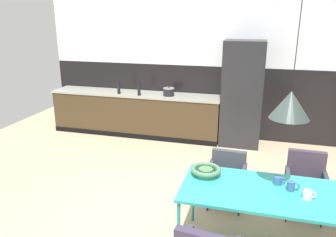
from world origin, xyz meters
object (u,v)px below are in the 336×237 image
at_px(dining_table, 280,196).
at_px(mug_glass_clear, 291,186).
at_px(cooking_pot, 169,92).
at_px(mug_tall_blue, 278,180).
at_px(bottle_wine_green, 139,89).
at_px(armchair_facing_counter, 227,171).
at_px(pendant_lamp_over_table_near, 290,105).
at_px(refrigerator_column, 242,94).
at_px(armchair_far_side, 306,177).
at_px(mug_short_terracotta, 308,195).
at_px(fruit_bowl, 206,170).
at_px(bottle_oil_tall, 119,88).

height_order(dining_table, mug_glass_clear, mug_glass_clear).
distance_m(mug_glass_clear, cooking_pot, 3.70).
distance_m(mug_tall_blue, cooking_pot, 3.55).
bearing_deg(bottle_wine_green, dining_table, -49.05).
relative_size(armchair_facing_counter, pendant_lamp_over_table_near, 0.52).
height_order(refrigerator_column, bottle_wine_green, refrigerator_column).
height_order(armchair_far_side, armchair_facing_counter, armchair_far_side).
distance_m(refrigerator_column, pendant_lamp_over_table_near, 3.28).
relative_size(mug_tall_blue, cooking_pot, 0.58).
bearing_deg(pendant_lamp_over_table_near, mug_short_terracotta, -13.23).
bearing_deg(dining_table, armchair_facing_counter, 123.50).
bearing_deg(mug_glass_clear, armchair_far_side, 72.66).
relative_size(fruit_bowl, pendant_lamp_over_table_near, 0.25).
xyz_separation_m(armchair_far_side, armchair_facing_counter, (-0.97, -0.03, -0.04)).
bearing_deg(armchair_facing_counter, armchair_far_side, -176.31).
bearing_deg(mug_tall_blue, cooking_pot, 124.03).
relative_size(mug_glass_clear, pendant_lamp_over_table_near, 0.09).
height_order(dining_table, armchair_facing_counter, dining_table).
relative_size(armchair_facing_counter, bottle_oil_tall, 2.43).
distance_m(dining_table, mug_glass_clear, 0.16).
distance_m(mug_glass_clear, pendant_lamp_over_table_near, 0.86).
xyz_separation_m(bottle_oil_tall, pendant_lamp_over_table_near, (3.04, -3.01, 0.64)).
relative_size(dining_table, mug_short_terracotta, 15.60).
xyz_separation_m(mug_tall_blue, bottle_wine_green, (-2.57, 2.81, 0.23)).
height_order(mug_short_terracotta, mug_glass_clear, mug_glass_clear).
height_order(dining_table, pendant_lamp_over_table_near, pendant_lamp_over_table_near).
distance_m(armchair_far_side, armchair_facing_counter, 0.97).
height_order(mug_short_terracotta, pendant_lamp_over_table_near, pendant_lamp_over_table_near).
bearing_deg(refrigerator_column, bottle_wine_green, -174.60).
height_order(armchair_far_side, mug_tall_blue, mug_tall_blue).
distance_m(armchair_facing_counter, mug_glass_clear, 1.14).
height_order(refrigerator_column, mug_tall_blue, refrigerator_column).
bearing_deg(cooking_pot, refrigerator_column, 2.39).
bearing_deg(refrigerator_column, mug_glass_clear, -77.78).
distance_m(armchair_facing_counter, bottle_oil_tall, 3.27).
height_order(armchair_far_side, fruit_bowl, fruit_bowl).
relative_size(armchair_facing_counter, mug_glass_clear, 5.78).
bearing_deg(bottle_oil_tall, fruit_bowl, -51.40).
height_order(bottle_oil_tall, bottle_wine_green, bottle_wine_green).
xyz_separation_m(bottle_oil_tall, bottle_wine_green, (0.45, -0.03, 0.01)).
bearing_deg(armchair_far_side, bottle_oil_tall, -30.10).
bearing_deg(bottle_oil_tall, refrigerator_column, 3.66).
xyz_separation_m(dining_table, mug_short_terracotta, (0.25, -0.06, 0.09)).
relative_size(refrigerator_column, bottle_oil_tall, 6.86).
bearing_deg(fruit_bowl, mug_glass_clear, -7.20).
bearing_deg(mug_glass_clear, fruit_bowl, 172.80).
bearing_deg(mug_short_terracotta, bottle_wine_green, 133.00).
bearing_deg(armchair_far_side, cooking_pot, -41.27).
bearing_deg(cooking_pot, dining_table, -57.25).
bearing_deg(armchair_facing_counter, pendant_lamp_over_table_near, 125.47).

